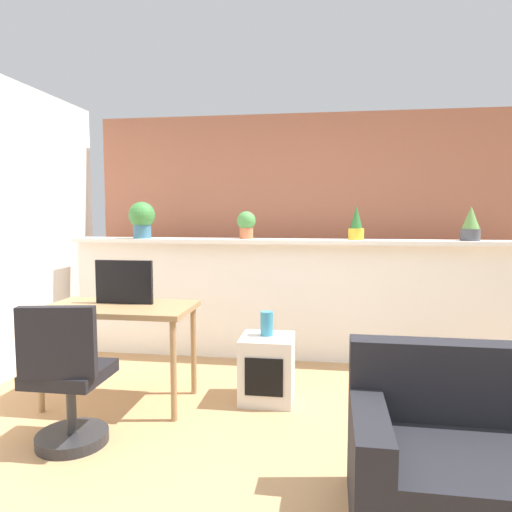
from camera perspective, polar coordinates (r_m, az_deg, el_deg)
ground_plane at (r=2.96m, az=2.40°, el=-23.89°), size 12.00×12.00×0.00m
divider_wall at (r=4.66m, az=5.00°, el=-5.50°), size 4.49×0.16×1.15m
plant_shelf at (r=4.55m, az=5.03°, el=1.77°), size 4.49×0.32×0.04m
brick_wall_behind at (r=5.19m, az=5.46°, el=3.10°), size 4.49×0.10×2.50m
potted_plant_0 at (r=4.86m, az=-13.65°, el=4.48°), size 0.26×0.26×0.36m
potted_plant_1 at (r=4.61m, az=-1.18°, el=3.94°), size 0.18×0.18×0.27m
potted_plant_2 at (r=4.57m, az=12.04°, el=3.72°), size 0.15×0.15×0.32m
potted_plant_3 at (r=4.72m, az=24.56°, el=3.52°), size 0.17×0.17×0.32m
desk at (r=3.71m, az=-16.21°, el=-7.05°), size 1.10×0.60×0.75m
tv_monitor at (r=3.74m, az=-15.67°, el=-3.05°), size 0.45×0.04×0.33m
office_chair at (r=3.19m, az=-21.89°, el=-14.45°), size 0.48×0.48×0.91m
side_cube_shelf at (r=3.72m, az=1.35°, el=-13.47°), size 0.40×0.41×0.50m
vase_on_shelf at (r=3.66m, az=1.31°, el=-8.17°), size 0.10×0.10×0.19m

